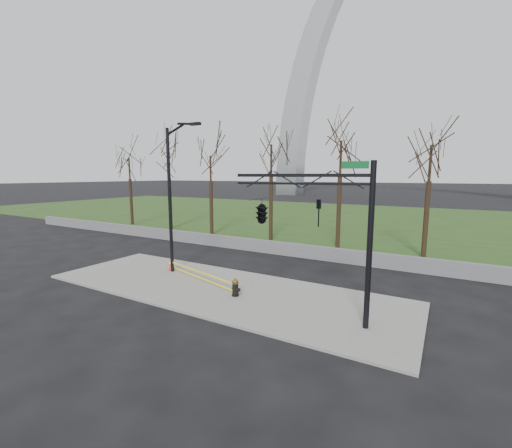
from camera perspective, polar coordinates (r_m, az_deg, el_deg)
The scene contains 11 objects.
ground at distance 16.54m, azimuth -6.50°, elevation -11.12°, with size 500.00×500.00×0.00m, color black.
sidewalk at distance 16.52m, azimuth -6.50°, elevation -10.96°, with size 18.00×6.00×0.10m, color slate.
grass_strip at distance 43.85m, azimuth 17.48°, elevation 0.83°, with size 120.00×40.00×0.06m, color #263F17.
guardrail at distance 23.08m, azimuth 5.40°, elevation -4.31°, with size 60.00×0.30×0.90m, color #59595B.
gateway_arch at distance 92.03m, azimuth 25.25°, elevation 24.69°, with size 66.00×6.00×65.00m, color #B4B6BB, non-canonical shape.
tree_row at distance 29.13m, azimuth -2.73°, elevation 6.03°, with size 33.19×4.00×8.62m.
fire_hydrant at distance 15.27m, azimuth -3.54°, elevation -10.87°, with size 0.51×0.34×0.82m.
traffic_cone at distance 19.88m, azimuth -14.41°, elevation -6.77°, with size 0.40×0.40×0.60m.
street_light at distance 18.72m, azimuth -14.14°, elevation 5.65°, with size 2.39×0.27×8.21m.
traffic_signal_mast at distance 12.56m, azimuth 4.25°, elevation 2.15°, with size 5.06×2.53×6.00m.
caution_tape at distance 17.41m, azimuth -9.64°, elevation -8.59°, with size 5.54×1.64×0.42m.
Camera 1 is at (9.33, -12.49, 5.51)m, focal length 23.33 mm.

